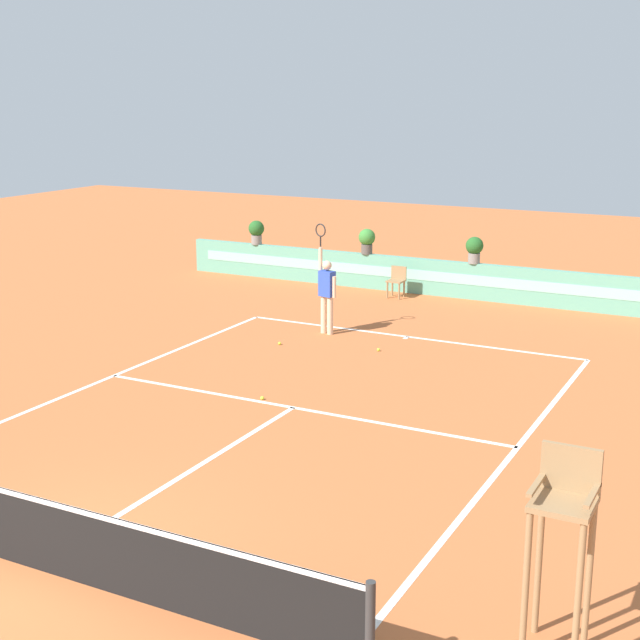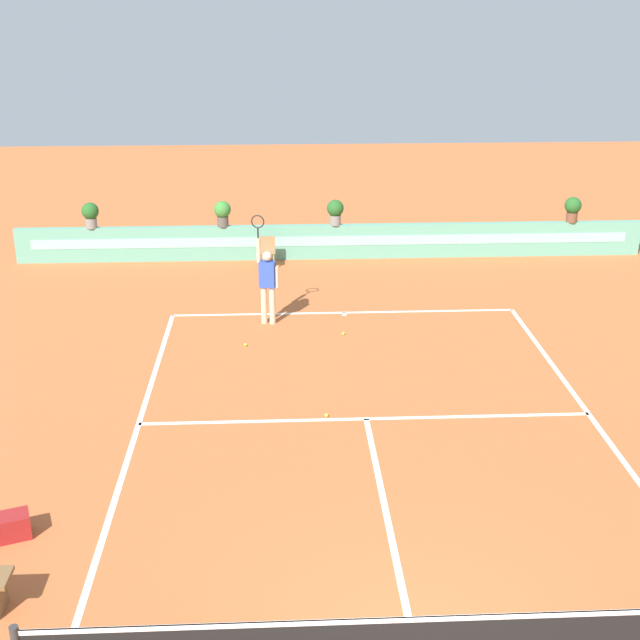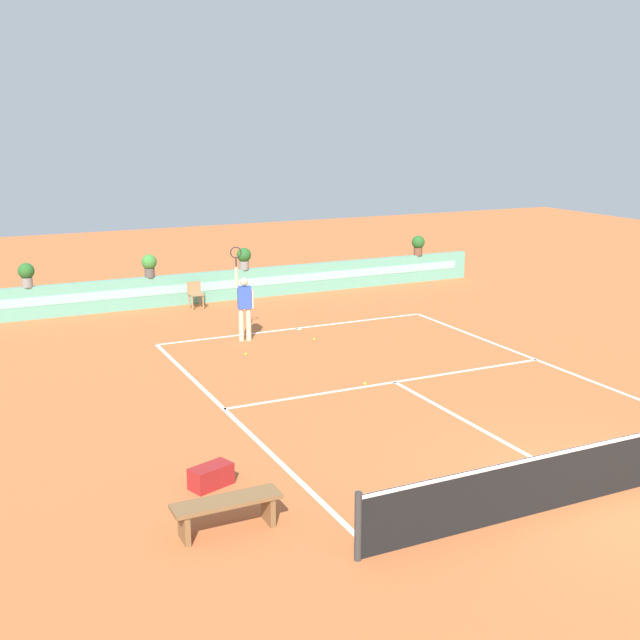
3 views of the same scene
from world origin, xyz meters
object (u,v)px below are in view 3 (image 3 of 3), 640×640
ball_kid_chair (195,294)px  tennis_player (244,303)px  potted_plant_centre (244,257)px  tennis_ball_near_baseline (246,354)px  gear_bag (211,476)px  tennis_ball_by_sideline (365,384)px  bench_courtside (227,508)px  potted_plant_far_left (26,273)px  potted_plant_left (149,264)px  potted_plant_far_right (418,244)px  tennis_ball_mid_court (314,339)px

ball_kid_chair → tennis_player: (0.05, -4.36, 0.57)m
potted_plant_centre → tennis_player: bearing=-110.4°
tennis_ball_near_baseline → potted_plant_centre: size_ratio=0.09×
gear_bag → tennis_ball_by_sideline: bearing=36.2°
bench_courtside → potted_plant_far_left: size_ratio=2.21×
potted_plant_centre → potted_plant_far_left: (-6.90, 0.00, 0.00)m
gear_bag → potted_plant_far_left: potted_plant_far_left is taller
ball_kid_chair → potted_plant_left: bearing=149.8°
potted_plant_far_right → potted_plant_centre: size_ratio=1.00×
tennis_player → ball_kid_chair: bearing=90.7°
tennis_player → potted_plant_left: 5.27m
tennis_ball_near_baseline → potted_plant_left: (-0.81, 6.47, 1.38)m
potted_plant_far_right → gear_bag: bearing=-132.9°
ball_kid_chair → gear_bag: ball_kid_chair is taller
bench_courtside → gear_bag: bearing=80.5°
tennis_ball_mid_court → tennis_ball_by_sideline: 4.00m
tennis_ball_mid_court → tennis_ball_near_baseline: bearing=-165.9°
potted_plant_far_right → potted_plant_left: (-10.06, 0.00, 0.00)m
tennis_player → tennis_ball_near_baseline: tennis_player is taller
ball_kid_chair → bench_courtside: (-3.88, -14.15, -0.10)m
tennis_ball_near_baseline → potted_plant_left: bearing=97.2°
bench_courtside → potted_plant_far_left: bearing=94.1°
tennis_ball_near_baseline → ball_kid_chair: bearing=85.6°
gear_bag → tennis_player: (3.67, 8.26, 0.87)m
tennis_player → tennis_ball_near_baseline: size_ratio=38.01×
gear_bag → potted_plant_far_left: size_ratio=0.97×
tennis_ball_mid_court → potted_plant_centre: bearing=88.1°
tennis_ball_mid_court → potted_plant_far_left: (-6.70, 5.92, 1.38)m
ball_kid_chair → potted_plant_centre: size_ratio=1.17×
tennis_ball_mid_court → potted_plant_left: (-3.00, 5.92, 1.38)m
potted_plant_far_right → tennis_ball_by_sideline: bearing=-127.8°
tennis_ball_near_baseline → potted_plant_far_left: (-4.51, 6.47, 1.38)m
tennis_ball_mid_court → tennis_ball_by_sideline: size_ratio=1.00×
potted_plant_far_right → potted_plant_left: 10.06m
potted_plant_far_left → potted_plant_left: bearing=0.0°
ball_kid_chair → tennis_player: bearing=-89.3°
tennis_ball_near_baseline → tennis_ball_by_sideline: same height
tennis_ball_by_sideline → potted_plant_left: potted_plant_left is taller
tennis_player → tennis_ball_near_baseline: (-0.49, -1.37, -1.02)m
tennis_ball_mid_court → bench_courtside: bearing=-122.1°
gear_bag → potted_plant_far_left: (-1.33, 13.36, 1.23)m
tennis_ball_by_sideline → potted_plant_far_right: size_ratio=0.09×
tennis_ball_near_baseline → tennis_ball_mid_court: bearing=14.1°
tennis_ball_near_baseline → tennis_ball_by_sideline: size_ratio=1.00×
ball_kid_chair → potted_plant_left: (-1.26, 0.73, 0.93)m
ball_kid_chair → bench_courtside: ball_kid_chair is taller
tennis_ball_near_baseline → potted_plant_far_left: size_ratio=0.09×
bench_courtside → tennis_ball_near_baseline: size_ratio=23.53×
tennis_player → tennis_ball_by_sideline: size_ratio=38.01×
bench_courtside → tennis_ball_by_sideline: (5.02, 5.01, -0.34)m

